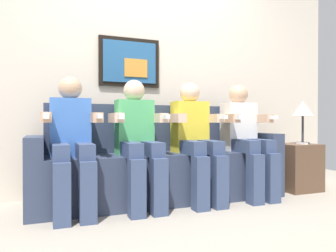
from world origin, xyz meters
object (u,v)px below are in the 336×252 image
(couch, at_px, (161,167))
(person_right_center, at_px, (195,136))
(person_left_center, at_px, (138,137))
(person_rightmost, at_px, (245,135))
(person_leftmost, at_px, (71,138))
(side_table_right, at_px, (296,167))
(table_lamp, at_px, (303,111))
(spare_remote_on_table, at_px, (302,143))

(couch, distance_m, person_right_center, 0.44)
(person_left_center, height_order, person_rightmost, same)
(person_left_center, bearing_deg, person_leftmost, 180.00)
(person_left_center, distance_m, side_table_right, 1.83)
(person_right_center, distance_m, table_lamp, 1.32)
(table_lamp, distance_m, spare_remote_on_table, 0.36)
(person_rightmost, height_order, table_lamp, person_rightmost)
(person_rightmost, bearing_deg, table_lamp, 1.78)
(couch, distance_m, person_leftmost, 0.89)
(person_right_center, bearing_deg, person_rightmost, -0.05)
(table_lamp, bearing_deg, side_table_right, 142.42)
(person_right_center, xyz_separation_m, side_table_right, (1.24, 0.06, -0.36))
(person_leftmost, bearing_deg, person_rightmost, 0.00)
(couch, height_order, person_right_center, person_right_center)
(person_leftmost, xyz_separation_m, person_left_center, (0.55, 0.00, 0.00))
(person_right_center, bearing_deg, person_leftmost, -179.98)
(person_leftmost, distance_m, table_lamp, 2.40)
(person_left_center, distance_m, table_lamp, 1.86)
(person_leftmost, xyz_separation_m, person_rightmost, (1.64, 0.00, 0.00))
(couch, bearing_deg, person_leftmost, -168.40)
(person_rightmost, bearing_deg, person_leftmost, 180.00)
(couch, distance_m, spare_remote_on_table, 1.53)
(spare_remote_on_table, bearing_deg, couch, 172.25)
(couch, relative_size, person_right_center, 2.11)
(couch, xyz_separation_m, person_left_center, (-0.27, -0.17, 0.29))
(person_left_center, relative_size, table_lamp, 2.41)
(couch, xyz_separation_m, person_rightmost, (0.82, -0.17, 0.29))
(side_table_right, distance_m, table_lamp, 0.61)
(person_leftmost, bearing_deg, spare_remote_on_table, -0.89)
(person_left_center, bearing_deg, spare_remote_on_table, -1.16)
(person_left_center, xyz_separation_m, person_right_center, (0.55, 0.00, -0.00))
(couch, height_order, side_table_right, couch)
(person_leftmost, bearing_deg, table_lamp, 0.56)
(couch, height_order, person_leftmost, person_leftmost)
(side_table_right, height_order, spare_remote_on_table, spare_remote_on_table)
(person_right_center, bearing_deg, person_left_center, -179.95)
(person_rightmost, relative_size, side_table_right, 2.22)
(couch, xyz_separation_m, person_leftmost, (-0.82, -0.17, 0.29))
(person_left_center, bearing_deg, person_rightmost, 0.00)
(person_leftmost, xyz_separation_m, spare_remote_on_table, (2.33, -0.04, -0.10))
(person_left_center, relative_size, person_right_center, 1.00)
(person_leftmost, height_order, person_left_center, same)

